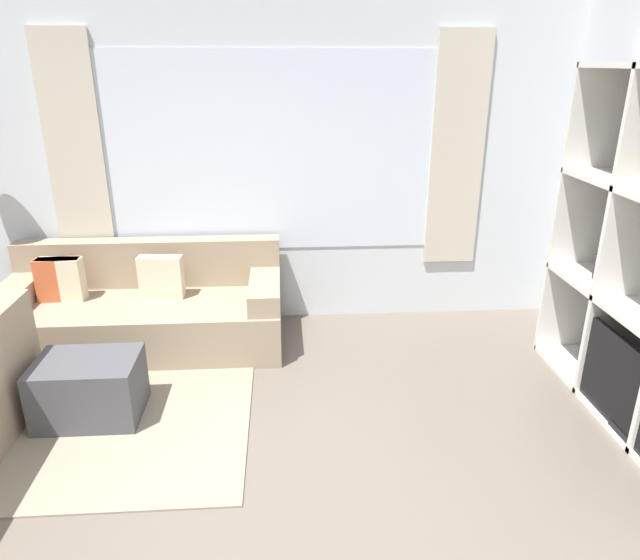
{
  "coord_description": "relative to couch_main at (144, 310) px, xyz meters",
  "views": [
    {
      "loc": [
        0.09,
        -1.77,
        2.16
      ],
      "look_at": [
        0.32,
        1.62,
        0.85
      ],
      "focal_mm": 32.0,
      "sensor_mm": 36.0,
      "label": 1
    }
  ],
  "objects": [
    {
      "name": "ottoman",
      "position": [
        -0.13,
        -1.04,
        -0.08
      ],
      "size": [
        0.63,
        0.46,
        0.41
      ],
      "color": "#47474C",
      "rests_on": "ground_plane"
    },
    {
      "name": "area_rug",
      "position": [
        -0.27,
        -1.05,
        -0.28
      ],
      "size": [
        2.31,
        1.74,
        0.01
      ],
      "primitive_type": "cube",
      "color": "gray",
      "rests_on": "ground_plane"
    },
    {
      "name": "wall_back",
      "position": [
        1.04,
        0.48,
        1.07
      ],
      "size": [
        6.19,
        0.11,
        2.7
      ],
      "color": "silver",
      "rests_on": "ground_plane"
    },
    {
      "name": "couch_main",
      "position": [
        0.0,
        0.0,
        0.0
      ],
      "size": [
        2.15,
        0.88,
        0.79
      ],
      "color": "gray",
      "rests_on": "ground_plane"
    }
  ]
}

